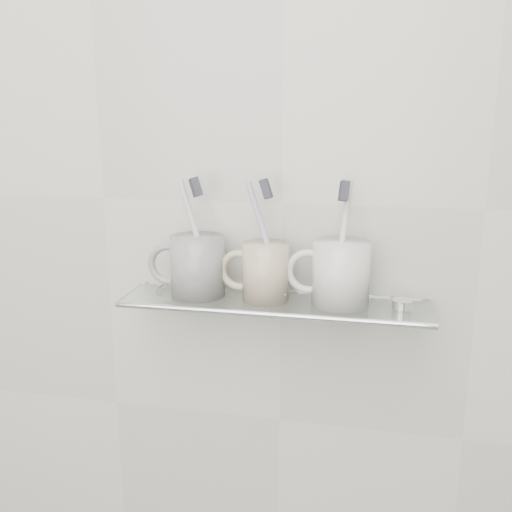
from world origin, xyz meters
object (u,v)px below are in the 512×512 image
(shelf_glass, at_px, (275,303))
(mug_left, at_px, (198,266))
(mug_center, at_px, (266,272))
(mug_right, at_px, (341,273))

(shelf_glass, distance_m, mug_left, 0.14)
(mug_center, height_order, mug_right, mug_right)
(mug_left, relative_size, mug_right, 0.99)
(shelf_glass, bearing_deg, mug_left, 177.81)
(mug_left, bearing_deg, mug_right, 13.82)
(mug_left, bearing_deg, shelf_glass, 11.62)
(mug_left, xyz_separation_m, mug_center, (0.11, 0.00, -0.00))
(shelf_glass, height_order, mug_left, mug_left)
(shelf_glass, relative_size, mug_center, 5.33)
(mug_left, relative_size, mug_center, 1.07)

